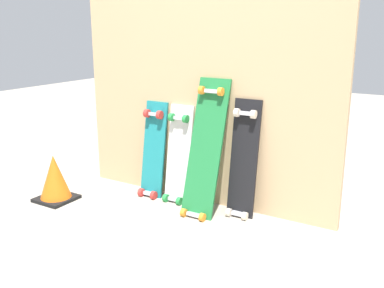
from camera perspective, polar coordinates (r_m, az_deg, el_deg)
ground_plane at (r=3.17m, az=0.66°, el=-7.53°), size 12.00×12.00×0.00m
plywood_wall_panel at (r=3.02m, az=1.39°, el=7.47°), size 1.93×0.04×1.64m
skateboard_teal at (r=3.23m, az=-5.02°, el=-1.29°), size 0.18×0.19×0.76m
skateboard_white at (r=3.12m, az=-1.78°, el=-1.91°), size 0.18×0.18×0.75m
skateboard_green at (r=2.90m, az=1.65°, el=-1.21°), size 0.23×0.33×0.96m
skateboard_black at (r=2.89m, az=6.61°, el=-2.57°), size 0.19×0.17×0.84m
traffic_cone at (r=3.30m, az=-17.25°, el=-4.26°), size 0.25×0.25×0.34m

